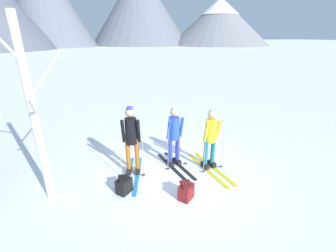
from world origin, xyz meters
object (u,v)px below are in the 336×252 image
skier_in_black (131,138)px  backpack_on_snow_front (124,185)px  skier_in_blue (174,135)px  skier_in_yellow (211,138)px  backpack_on_snow_beside (186,191)px  birch_tree_tall (33,113)px

skier_in_black → backpack_on_snow_front: (-0.32, -0.71, -0.80)m
skier_in_blue → skier_in_yellow: skier_in_blue is taller
skier_in_yellow → backpack_on_snow_beside: (-1.02, -1.00, -0.68)m
birch_tree_tall → backpack_on_snow_beside: size_ratio=9.21×
backpack_on_snow_front → backpack_on_snow_beside: (1.24, -0.60, 0.00)m
backpack_on_snow_beside → skier_in_blue: bearing=82.4°
skier_in_blue → backpack_on_snow_beside: (-0.18, -1.39, -0.70)m
skier_in_black → birch_tree_tall: 2.11m
backpack_on_snow_front → backpack_on_snow_beside: same height
backpack_on_snow_beside → birch_tree_tall: bearing=162.1°
skier_in_blue → backpack_on_snow_beside: skier_in_blue is taller
skier_in_yellow → backpack_on_snow_beside: skier_in_yellow is taller
skier_in_black → skier_in_blue: 1.11m
skier_in_black → backpack_on_snow_beside: bearing=-54.7°
skier_in_yellow → skier_in_black: bearing=171.1°
backpack_on_snow_beside → skier_in_yellow: bearing=44.3°
birch_tree_tall → backpack_on_snow_front: size_ratio=9.24×
skier_in_yellow → birch_tree_tall: bearing=-178.4°
skier_in_black → backpack_on_snow_beside: skier_in_black is taller
backpack_on_snow_beside → backpack_on_snow_front: bearing=154.3°
skier_in_black → skier_in_blue: bearing=4.5°
birch_tree_tall → skier_in_blue: bearing=9.5°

